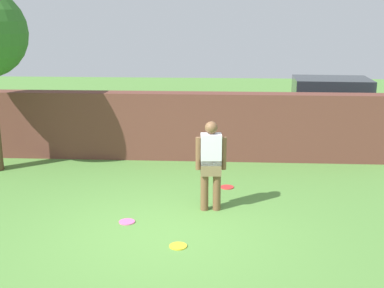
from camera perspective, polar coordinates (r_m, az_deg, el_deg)
The scene contains 7 objects.
ground_plane at distance 8.20m, azimuth -3.52°, elevation -10.10°, with size 40.00×40.00×0.00m, color #568C3D.
brick_wall at distance 12.28m, azimuth -8.11°, elevation 2.12°, with size 12.93×0.50×1.60m, color brown.
person at distance 8.84m, azimuth 2.15°, elevation -2.02°, with size 0.54×0.25×1.62m.
car at distance 14.33m, azimuth 15.30°, elevation 3.77°, with size 4.28×2.08×1.72m.
frisbee_pink at distance 8.68m, azimuth -7.36°, elevation -8.70°, with size 0.27×0.27×0.02m, color pink.
frisbee_red at distance 10.26m, azimuth 3.98°, elevation -4.88°, with size 0.27×0.27×0.02m, color red.
frisbee_yellow at distance 7.78m, azimuth -1.58°, elevation -11.44°, with size 0.27×0.27×0.02m, color yellow.
Camera 1 is at (0.95, -7.40, 3.42)m, focal length 47.25 mm.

